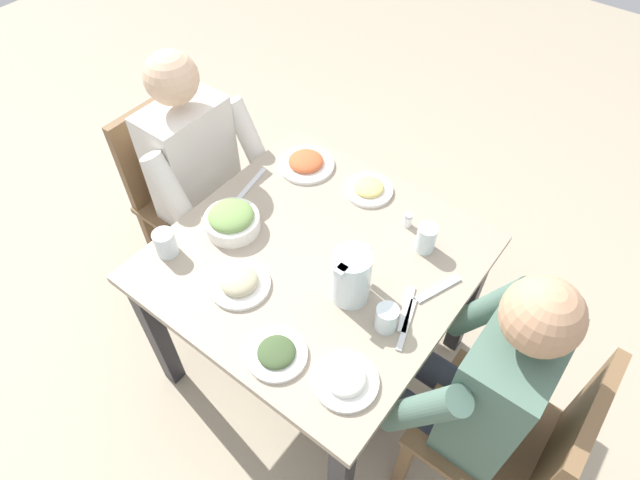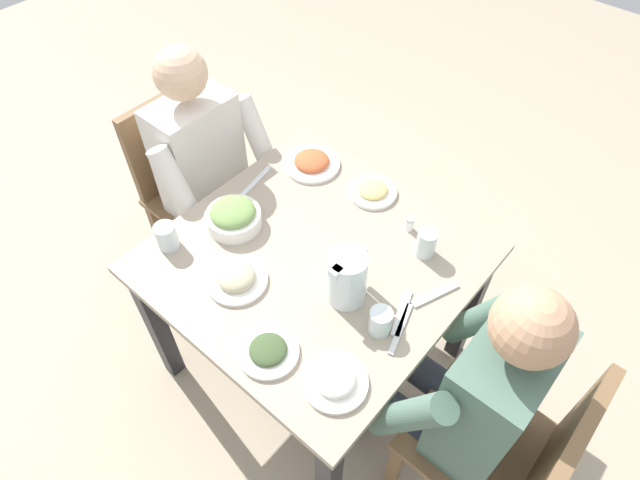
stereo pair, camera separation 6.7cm
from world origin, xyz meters
name	(u,v)px [view 1 (the left image)]	position (x,y,z in m)	size (l,w,h in m)	color
ground_plane	(317,358)	(0.00, 0.00, 0.00)	(8.00, 8.00, 0.00)	tan
dining_table	(316,275)	(0.00, 0.00, 0.60)	(0.96, 0.96, 0.71)	gray
chair_near	(517,440)	(-0.05, -0.80, 0.49)	(0.40, 0.40, 0.87)	brown
chair_far	(182,187)	(0.09, 0.80, 0.49)	(0.40, 0.40, 0.87)	brown
diner_near	(466,380)	(-0.05, -0.60, 0.63)	(0.48, 0.53, 1.16)	#4C6B5B
diner_far	(210,182)	(0.09, 0.60, 0.63)	(0.48, 0.53, 1.16)	silver
water_pitcher	(351,276)	(-0.06, -0.18, 0.81)	(0.16, 0.12, 0.19)	silver
salad_bowl	(232,220)	(-0.08, 0.30, 0.75)	(0.19, 0.19, 0.09)	white
plate_dolmas	(277,353)	(-0.36, -0.14, 0.72)	(0.18, 0.18, 0.04)	white
plate_beans	(239,282)	(-0.24, 0.11, 0.73)	(0.19, 0.19, 0.05)	white
plate_yoghurt	(346,380)	(-0.30, -0.34, 0.73)	(0.18, 0.18, 0.05)	white
plate_rice_curry	(306,163)	(0.33, 0.30, 0.73)	(0.22, 0.22, 0.05)	white
plate_fries	(369,188)	(0.36, 0.03, 0.73)	(0.18, 0.18, 0.04)	white
water_glass_far_left	(165,243)	(-0.29, 0.40, 0.76)	(0.07, 0.07, 0.09)	silver
water_glass_center	(387,318)	(-0.09, -0.33, 0.75)	(0.07, 0.07, 0.09)	silver
water_glass_by_pitcher	(426,238)	(0.24, -0.27, 0.76)	(0.07, 0.07, 0.10)	silver
salt_shaker	(408,220)	(0.30, -0.17, 0.74)	(0.03, 0.03, 0.05)	white
fork_near	(438,289)	(0.13, -0.39, 0.72)	(0.17, 0.03, 0.01)	silver
knife_near	(406,324)	(-0.05, -0.38, 0.72)	(0.18, 0.02, 0.01)	silver
fork_far	(406,309)	(0.00, -0.35, 0.72)	(0.17, 0.03, 0.01)	silver
knife_far	(252,184)	(0.12, 0.40, 0.72)	(0.18, 0.02, 0.01)	silver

